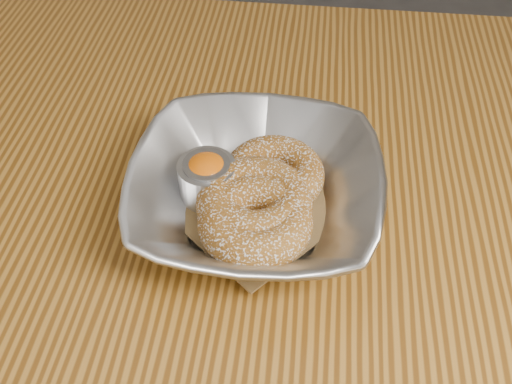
# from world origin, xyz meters

# --- Properties ---
(table) EXTENTS (1.20, 0.80, 0.75)m
(table) POSITION_xyz_m (0.00, 0.00, 0.65)
(table) COLOR brown
(table) RESTS_ON ground_plane
(serving_bowl) EXTENTS (0.24, 0.24, 0.06)m
(serving_bowl) POSITION_xyz_m (-0.07, -0.02, 0.78)
(serving_bowl) COLOR #B4B6BB
(serving_bowl) RESTS_ON table
(parchment) EXTENTS (0.20, 0.20, 0.00)m
(parchment) POSITION_xyz_m (-0.07, -0.02, 0.76)
(parchment) COLOR olive
(parchment) RESTS_ON table
(donut_back) EXTENTS (0.13, 0.13, 0.04)m
(donut_back) POSITION_xyz_m (-0.06, 0.01, 0.78)
(donut_back) COLOR brown
(donut_back) RESTS_ON parchment
(donut_front) EXTENTS (0.11, 0.11, 0.04)m
(donut_front) POSITION_xyz_m (-0.07, -0.05, 0.78)
(donut_front) COLOR brown
(donut_front) RESTS_ON parchment
(donut_extra) EXTENTS (0.13, 0.13, 0.04)m
(donut_extra) POSITION_xyz_m (-0.07, -0.03, 0.78)
(donut_extra) COLOR brown
(donut_extra) RESTS_ON parchment
(ramekin) EXTENTS (0.06, 0.06, 0.05)m
(ramekin) POSITION_xyz_m (-0.12, -0.00, 0.78)
(ramekin) COLOR #B4B6BB
(ramekin) RESTS_ON table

